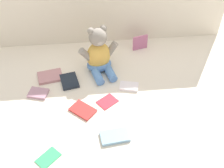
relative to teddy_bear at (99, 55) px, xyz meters
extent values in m
plane|color=silver|center=(0.07, -0.14, -0.10)|extent=(3.20, 3.20, 0.00)
ellipsoid|color=#E5B24C|center=(0.00, 0.01, -0.01)|extent=(0.16, 0.14, 0.18)
ellipsoid|color=#598CD1|center=(0.00, 0.00, -0.07)|extent=(0.17, 0.15, 0.06)
sphere|color=gray|center=(0.00, 0.00, 0.12)|extent=(0.12, 0.12, 0.10)
ellipsoid|color=#AEA599|center=(0.01, -0.03, 0.11)|extent=(0.05, 0.04, 0.03)
sphere|color=gray|center=(-0.04, 0.01, 0.16)|extent=(0.05, 0.05, 0.04)
sphere|color=gray|center=(0.03, 0.02, 0.16)|extent=(0.05, 0.05, 0.04)
cylinder|color=gray|center=(-0.07, -0.01, 0.02)|extent=(0.09, 0.06, 0.10)
cylinder|color=gray|center=(0.07, 0.02, 0.02)|extent=(0.09, 0.06, 0.10)
cylinder|color=#598CD1|center=(-0.02, -0.10, -0.08)|extent=(0.07, 0.11, 0.05)
cylinder|color=#598CD1|center=(0.06, -0.08, -0.08)|extent=(0.07, 0.11, 0.05)
cube|color=white|center=(0.15, -0.17, -0.10)|extent=(0.11, 0.09, 0.02)
cube|color=#35A666|center=(-0.27, -0.58, -0.10)|extent=(0.12, 0.12, 0.01)
cube|color=#B27A80|center=(-0.29, -0.05, -0.10)|extent=(0.15, 0.12, 0.02)
cube|color=black|center=(-0.18, -0.10, -0.10)|extent=(0.11, 0.14, 0.02)
cube|color=#AA7D92|center=(-0.34, -0.18, -0.10)|extent=(0.12, 0.10, 0.01)
cube|color=#81B0D1|center=(0.04, -0.50, -0.10)|extent=(0.14, 0.09, 0.02)
cube|color=red|center=(-0.11, -0.32, -0.10)|extent=(0.15, 0.15, 0.01)
cube|color=#CA2F3D|center=(0.02, -0.27, -0.10)|extent=(0.12, 0.12, 0.01)
cube|color=#BC6692|center=(0.27, 0.17, -0.06)|extent=(0.10, 0.04, 0.09)
camera|label=1|loc=(-0.06, -1.30, 1.02)|focal=46.51mm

